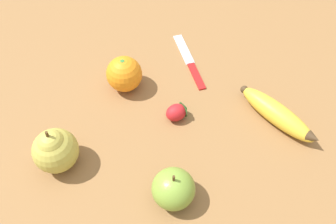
{
  "coord_description": "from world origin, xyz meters",
  "views": [
    {
      "loc": [
        -0.42,
        -0.04,
        0.55
      ],
      "look_at": [
        -0.02,
        0.02,
        0.03
      ],
      "focal_mm": 35.0,
      "sensor_mm": 36.0,
      "label": 1
    }
  ],
  "objects_px": {
    "strawberry": "(178,112)",
    "paring_knife": "(190,62)",
    "pear": "(55,149)",
    "banana": "(277,114)",
    "apple": "(173,189)",
    "orange": "(124,74)"
  },
  "relations": [
    {
      "from": "strawberry",
      "to": "paring_knife",
      "type": "distance_m",
      "value": 0.16
    },
    {
      "from": "banana",
      "to": "apple",
      "type": "relative_size",
      "value": 2.05
    },
    {
      "from": "strawberry",
      "to": "paring_knife",
      "type": "height_order",
      "value": "strawberry"
    },
    {
      "from": "pear",
      "to": "apple",
      "type": "height_order",
      "value": "pear"
    },
    {
      "from": "pear",
      "to": "paring_knife",
      "type": "distance_m",
      "value": 0.37
    },
    {
      "from": "orange",
      "to": "strawberry",
      "type": "xyz_separation_m",
      "value": [
        -0.07,
        -0.13,
        -0.02
      ]
    },
    {
      "from": "banana",
      "to": "paring_knife",
      "type": "relative_size",
      "value": 0.91
    },
    {
      "from": "banana",
      "to": "apple",
      "type": "xyz_separation_m",
      "value": [
        -0.2,
        0.18,
        0.01
      ]
    },
    {
      "from": "strawberry",
      "to": "paring_knife",
      "type": "xyz_separation_m",
      "value": [
        0.16,
        -0.01,
        -0.01
      ]
    },
    {
      "from": "apple",
      "to": "orange",
      "type": "bearing_deg",
      "value": 30.31
    },
    {
      "from": "strawberry",
      "to": "apple",
      "type": "height_order",
      "value": "apple"
    },
    {
      "from": "orange",
      "to": "pear",
      "type": "height_order",
      "value": "pear"
    },
    {
      "from": "orange",
      "to": "apple",
      "type": "bearing_deg",
      "value": -149.69
    },
    {
      "from": "apple",
      "to": "paring_knife",
      "type": "bearing_deg",
      "value": 1.3
    },
    {
      "from": "banana",
      "to": "orange",
      "type": "height_order",
      "value": "orange"
    },
    {
      "from": "strawberry",
      "to": "pear",
      "type": "bearing_deg",
      "value": 177.42
    },
    {
      "from": "banana",
      "to": "orange",
      "type": "xyz_separation_m",
      "value": [
        0.05,
        0.33,
        0.02
      ]
    },
    {
      "from": "apple",
      "to": "pear",
      "type": "bearing_deg",
      "value": 80.44
    },
    {
      "from": "banana",
      "to": "strawberry",
      "type": "relative_size",
      "value": 2.77
    },
    {
      "from": "paring_knife",
      "to": "pear",
      "type": "bearing_deg",
      "value": -150.19
    },
    {
      "from": "orange",
      "to": "banana",
      "type": "bearing_deg",
      "value": -97.96
    },
    {
      "from": "pear",
      "to": "paring_knife",
      "type": "relative_size",
      "value": 0.56
    }
  ]
}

